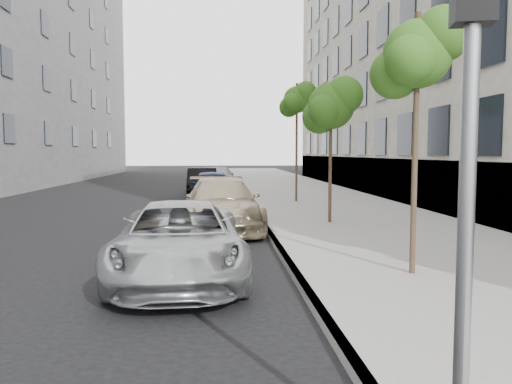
{
  "coord_description": "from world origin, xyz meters",
  "views": [
    {
      "loc": [
        -0.22,
        -6.92,
        2.26
      ],
      "look_at": [
        0.52,
        2.65,
        1.5
      ],
      "focal_mm": 35.0,
      "sensor_mm": 36.0,
      "label": 1
    }
  ],
  "objects": [
    {
      "name": "suv",
      "position": [
        -0.1,
        7.67,
        0.75
      ],
      "size": [
        2.44,
        5.31,
        1.5
      ],
      "primitive_type": "imported",
      "rotation": [
        0.0,
        0.0,
        0.07
      ],
      "color": "tan",
      "rests_on": "ground"
    },
    {
      "name": "tree_far",
      "position": [
        3.23,
        14.5,
        4.51
      ],
      "size": [
        1.54,
        1.34,
        5.14
      ],
      "color": "#38281C",
      "rests_on": "sidewalk"
    },
    {
      "name": "sedan_blue",
      "position": [
        -0.43,
        14.53,
        0.76
      ],
      "size": [
        1.84,
        4.46,
        1.51
      ],
      "primitive_type": "imported",
      "rotation": [
        0.0,
        0.0,
        0.01
      ],
      "color": "#0F1633",
      "rests_on": "ground"
    },
    {
      "name": "signal_pole",
      "position": [
        1.3,
        -4.0,
        2.26
      ],
      "size": [
        0.27,
        0.23,
        3.42
      ],
      "rotation": [
        0.0,
        0.0,
        -0.22
      ],
      "color": "#939699",
      "rests_on": "sidewalk"
    },
    {
      "name": "curb",
      "position": [
        1.18,
        24.0,
        0.07
      ],
      "size": [
        0.15,
        72.0,
        0.14
      ],
      "primitive_type": "cube",
      "color": "#9E9B93",
      "rests_on": "ground"
    },
    {
      "name": "tree_mid",
      "position": [
        3.23,
        8.0,
        3.66
      ],
      "size": [
        1.74,
        1.54,
        4.38
      ],
      "color": "#38281C",
      "rests_on": "sidewalk"
    },
    {
      "name": "minivan",
      "position": [
        -0.91,
        2.02,
        0.68
      ],
      "size": [
        2.46,
        4.99,
        1.36
      ],
      "primitive_type": "imported",
      "rotation": [
        0.0,
        0.0,
        0.04
      ],
      "color": "#A2A5A7",
      "rests_on": "ground"
    },
    {
      "name": "sedan_black",
      "position": [
        -1.03,
        19.53,
        0.72
      ],
      "size": [
        1.65,
        4.42,
        1.44
      ],
      "primitive_type": "imported",
      "rotation": [
        0.0,
        0.0,
        0.03
      ],
      "color": "black",
      "rests_on": "ground"
    },
    {
      "name": "sidewalk",
      "position": [
        4.3,
        24.0,
        0.07
      ],
      "size": [
        6.4,
        72.0,
        0.14
      ],
      "primitive_type": "cube",
      "color": "gray",
      "rests_on": "ground"
    },
    {
      "name": "ground",
      "position": [
        0.0,
        0.0,
        0.0
      ],
      "size": [
        160.0,
        160.0,
        0.0
      ],
      "primitive_type": "plane",
      "color": "black",
      "rests_on": "ground"
    },
    {
      "name": "tree_near",
      "position": [
        3.23,
        1.5,
        3.93
      ],
      "size": [
        1.56,
        1.36,
        4.57
      ],
      "color": "#38281C",
      "rests_on": "sidewalk"
    },
    {
      "name": "sedan_rear",
      "position": [
        -0.1,
        25.73,
        0.65
      ],
      "size": [
        2.29,
        4.65,
        1.3
      ],
      "primitive_type": "imported",
      "rotation": [
        0.0,
        0.0,
        0.11
      ],
      "color": "gray",
      "rests_on": "ground"
    }
  ]
}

